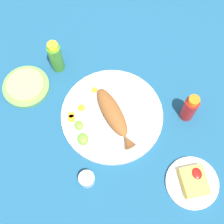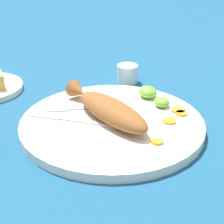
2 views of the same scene
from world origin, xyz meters
TOP-DOWN VIEW (x-y plane):
  - ground_plane at (0.00, 0.00)m, footprint 4.00×4.00m
  - main_plate at (0.00, 0.00)m, footprint 0.37×0.37m
  - fried_fish at (-0.01, -0.00)m, footprint 0.25×0.11m
  - fork_near at (-0.04, -0.08)m, footprint 0.13×0.15m
  - fork_far at (-0.08, -0.06)m, footprint 0.07×0.18m
  - carrot_slice_near at (0.11, 0.04)m, footprint 0.02×0.02m
  - carrot_slice_mid at (0.05, 0.10)m, footprint 0.03×0.03m
  - carrot_slice_far at (0.01, 0.14)m, footprint 0.03×0.03m
  - carrot_slice_extra at (0.03, 0.14)m, footprint 0.02×0.02m
  - lime_wedge_main at (-0.02, 0.12)m, footprint 0.04×0.03m
  - lime_wedge_side at (-0.08, 0.12)m, footprint 0.05×0.04m
  - salt_cup at (-0.21, 0.13)m, footprint 0.05×0.05m

SIDE VIEW (x-z plane):
  - ground_plane at x=0.00m, z-range 0.00..0.00m
  - main_plate at x=0.00m, z-range 0.00..0.02m
  - fork_near at x=-0.04m, z-range 0.02..0.02m
  - fork_far at x=-0.08m, z-range 0.02..0.02m
  - salt_cup at x=-0.21m, z-range 0.00..0.04m
  - carrot_slice_near at x=0.11m, z-range 0.02..0.02m
  - carrot_slice_mid at x=0.05m, z-range 0.02..0.02m
  - carrot_slice_far at x=0.01m, z-range 0.02..0.02m
  - carrot_slice_extra at x=0.03m, z-range 0.02..0.02m
  - lime_wedge_main at x=-0.02m, z-range 0.02..0.04m
  - lime_wedge_side at x=-0.08m, z-range 0.02..0.04m
  - fried_fish at x=-0.01m, z-range 0.02..0.06m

